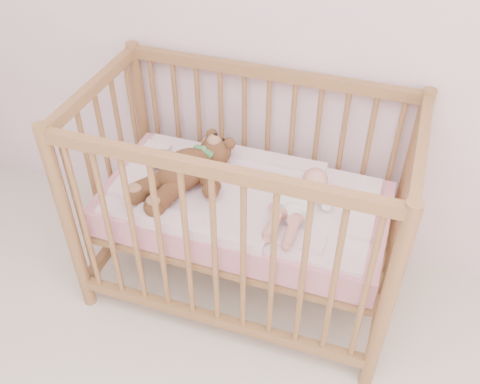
% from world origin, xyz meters
% --- Properties ---
extents(crib, '(1.36, 0.76, 1.00)m').
position_xyz_m(crib, '(-0.26, 1.60, 0.50)').
color(crib, '#9B7241').
rests_on(crib, floor).
extents(mattress, '(1.22, 0.62, 0.13)m').
position_xyz_m(mattress, '(-0.26, 1.60, 0.49)').
color(mattress, pink).
rests_on(mattress, crib).
extents(blanket, '(1.10, 0.58, 0.06)m').
position_xyz_m(blanket, '(-0.26, 1.60, 0.56)').
color(blanket, '#F2A7C3').
rests_on(blanket, mattress).
extents(baby, '(0.31, 0.51, 0.12)m').
position_xyz_m(baby, '(-0.00, 1.58, 0.64)').
color(baby, silver).
rests_on(baby, blanket).
extents(teddy_bear, '(0.59, 0.68, 0.16)m').
position_xyz_m(teddy_bear, '(-0.52, 1.58, 0.65)').
color(teddy_bear, brown).
rests_on(teddy_bear, blanket).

